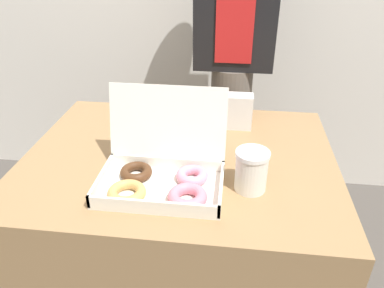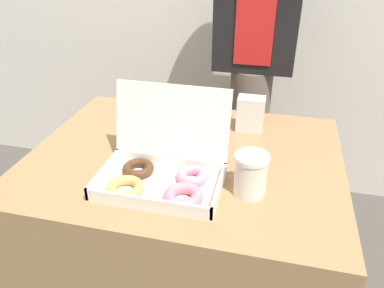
{
  "view_description": "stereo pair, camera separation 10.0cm",
  "coord_description": "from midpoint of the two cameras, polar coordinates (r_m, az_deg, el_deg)",
  "views": [
    {
      "loc": [
        0.16,
        -1.0,
        1.37
      ],
      "look_at": [
        0.06,
        -0.14,
        0.86
      ],
      "focal_mm": 35.0,
      "sensor_mm": 36.0,
      "label": 1
    },
    {
      "loc": [
        0.26,
        -0.99,
        1.37
      ],
      "look_at": [
        0.06,
        -0.14,
        0.86
      ],
      "focal_mm": 35.0,
      "sensor_mm": 36.0,
      "label": 2
    }
  ],
  "objects": [
    {
      "name": "napkin_holder",
      "position": [
        1.34,
        5.05,
        4.93
      ],
      "size": [
        0.09,
        0.06,
        0.12
      ],
      "color": "silver",
      "rests_on": "table"
    },
    {
      "name": "table",
      "position": [
        1.43,
        -3.8,
        -14.54
      ],
      "size": [
        0.99,
        0.76,
        0.74
      ],
      "color": "#99754C",
      "rests_on": "ground_plane"
    },
    {
      "name": "coffee_cup",
      "position": [
        1.02,
        6.26,
        -4.12
      ],
      "size": [
        0.09,
        0.09,
        0.12
      ],
      "color": "silver",
      "rests_on": "table"
    },
    {
      "name": "person_customer",
      "position": [
        1.68,
        4.71,
        15.69
      ],
      "size": [
        0.34,
        0.24,
        1.62
      ],
      "color": "#665B51",
      "rests_on": "ground_plane"
    },
    {
      "name": "donut_box",
      "position": [
        1.04,
        -7.28,
        -4.55
      ],
      "size": [
        0.34,
        0.28,
        0.25
      ],
      "color": "white",
      "rests_on": "table"
    }
  ]
}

